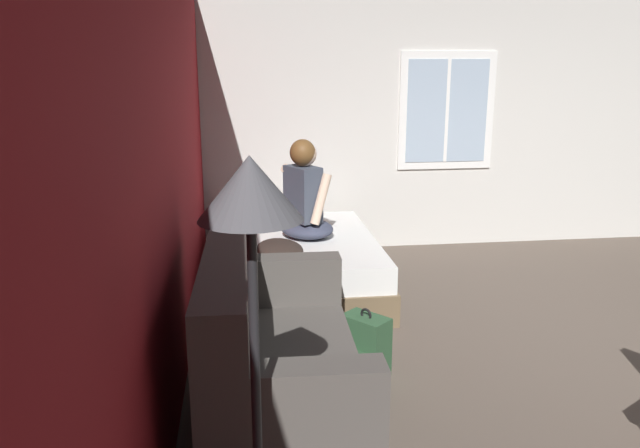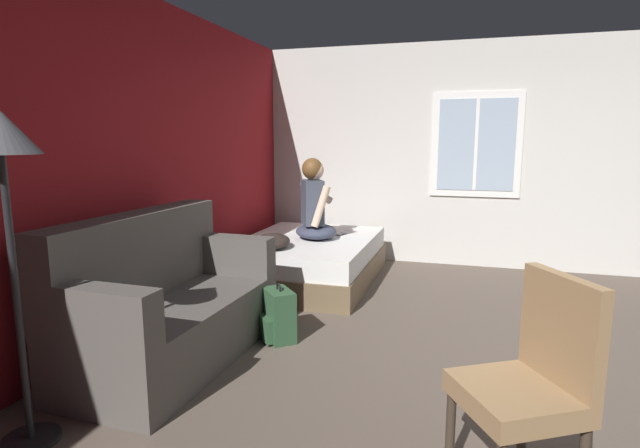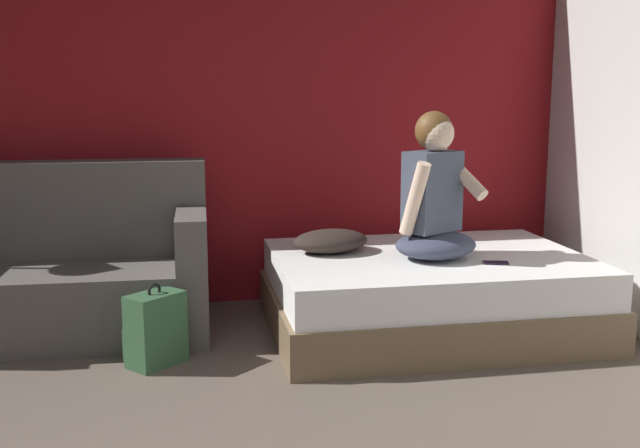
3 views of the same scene
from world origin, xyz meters
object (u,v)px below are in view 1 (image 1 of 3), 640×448
(bed, at_px, (297,264))
(person_seated, at_px, (305,198))
(throw_pillow, at_px, (280,250))
(floor_lamp, at_px, (251,234))
(backpack, at_px, (364,347))
(cell_phone, at_px, (325,227))
(couch, at_px, (271,363))

(bed, distance_m, person_seated, 0.60)
(bed, relative_size, throw_pillow, 4.04)
(person_seated, height_order, throw_pillow, person_seated)
(person_seated, distance_m, floor_lamp, 3.36)
(bed, bearing_deg, backpack, -170.21)
(cell_phone, bearing_deg, backpack, -74.73)
(couch, relative_size, cell_phone, 11.97)
(person_seated, relative_size, floor_lamp, 0.51)
(cell_phone, bearing_deg, floor_lamp, -86.31)
(cell_phone, bearing_deg, bed, -117.99)
(throw_pillow, xyz_separation_m, cell_phone, (0.88, -0.48, -0.07))
(bed, relative_size, person_seated, 2.21)
(bed, distance_m, couch, 2.22)
(backpack, distance_m, cell_phone, 1.98)
(person_seated, height_order, cell_phone, person_seated)
(couch, relative_size, floor_lamp, 1.01)
(cell_phone, height_order, floor_lamp, floor_lamp)
(person_seated, height_order, floor_lamp, floor_lamp)
(floor_lamp, bearing_deg, cell_phone, -11.74)
(throw_pillow, height_order, floor_lamp, floor_lamp)
(backpack, height_order, throw_pillow, throw_pillow)
(couch, relative_size, person_seated, 1.97)
(cell_phone, bearing_deg, couch, -88.93)
(throw_pillow, bearing_deg, person_seated, -24.73)
(backpack, height_order, floor_lamp, floor_lamp)
(couch, bearing_deg, cell_phone, -14.35)
(bed, distance_m, cell_phone, 0.49)
(bed, bearing_deg, throw_pillow, 161.51)
(backpack, distance_m, floor_lamp, 2.17)
(couch, height_order, throw_pillow, couch)
(backpack, xyz_separation_m, floor_lamp, (-1.62, 0.74, 1.24))
(throw_pillow, bearing_deg, floor_lamp, 174.49)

